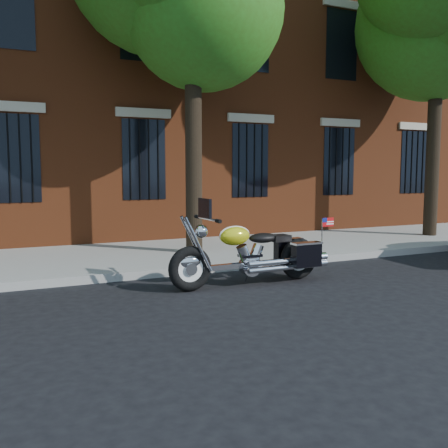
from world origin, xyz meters
name	(u,v)px	position (x,y,z in m)	size (l,w,h in m)	color
ground	(230,289)	(0.00, 0.00, 0.00)	(120.00, 120.00, 0.00)	black
curb	(199,269)	(0.00, 1.38, 0.07)	(40.00, 0.16, 0.15)	gray
sidewalk	(167,254)	(0.00, 3.26, 0.07)	(40.00, 3.60, 0.15)	gray
building	(102,48)	(0.00, 10.06, 6.00)	(26.00, 10.08, 12.00)	brown
tree_right	(435,10)	(7.42, 2.96, 6.18)	(4.12, 3.92, 8.54)	black
motorcycle	(255,255)	(0.53, 0.13, 0.50)	(2.94, 0.85, 1.48)	black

